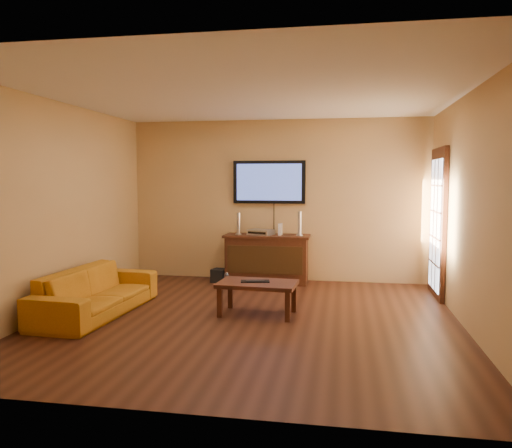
% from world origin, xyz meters
% --- Properties ---
extents(ground_plane, '(5.00, 5.00, 0.00)m').
position_xyz_m(ground_plane, '(0.00, 0.00, 0.00)').
color(ground_plane, '#32180E').
rests_on(ground_plane, ground).
extents(room_walls, '(5.00, 5.00, 5.00)m').
position_xyz_m(room_walls, '(0.00, 0.62, 1.69)').
color(room_walls, tan).
rests_on(room_walls, ground).
extents(french_door, '(0.07, 1.02, 2.22)m').
position_xyz_m(french_door, '(2.46, 1.70, 1.05)').
color(french_door, '#34170C').
rests_on(french_door, ground).
extents(media_console, '(1.41, 0.54, 0.79)m').
position_xyz_m(media_console, '(-0.13, 2.23, 0.40)').
color(media_console, '#34170C').
rests_on(media_console, ground).
extents(television, '(1.22, 0.08, 0.72)m').
position_xyz_m(television, '(-0.13, 2.45, 1.66)').
color(television, black).
rests_on(television, ground).
extents(coffee_table, '(1.01, 0.64, 0.42)m').
position_xyz_m(coffee_table, '(0.05, 0.24, 0.36)').
color(coffee_table, '#34170C').
rests_on(coffee_table, ground).
extents(sofa, '(0.68, 2.00, 0.77)m').
position_xyz_m(sofa, '(-1.97, -0.08, 0.39)').
color(sofa, '#BA7214').
rests_on(sofa, ground).
extents(speaker_left, '(0.10, 0.10, 0.36)m').
position_xyz_m(speaker_left, '(-0.61, 2.20, 0.96)').
color(speaker_left, silver).
rests_on(speaker_left, media_console).
extents(speaker_right, '(0.11, 0.11, 0.40)m').
position_xyz_m(speaker_right, '(0.41, 2.21, 0.97)').
color(speaker_right, silver).
rests_on(speaker_right, media_console).
extents(av_receiver, '(0.46, 0.40, 0.09)m').
position_xyz_m(av_receiver, '(-0.23, 2.23, 0.84)').
color(av_receiver, silver).
rests_on(av_receiver, media_console).
extents(game_console, '(0.06, 0.15, 0.19)m').
position_xyz_m(game_console, '(0.09, 2.23, 0.89)').
color(game_console, white).
rests_on(game_console, media_console).
extents(subwoofer, '(0.26, 0.26, 0.22)m').
position_xyz_m(subwoofer, '(-0.91, 2.09, 0.11)').
color(subwoofer, black).
rests_on(subwoofer, ground).
extents(bottle, '(0.08, 0.08, 0.22)m').
position_xyz_m(bottle, '(-0.73, 1.83, 0.10)').
color(bottle, white).
rests_on(bottle, ground).
extents(keyboard, '(0.38, 0.20, 0.02)m').
position_xyz_m(keyboard, '(0.02, 0.24, 0.43)').
color(keyboard, black).
rests_on(keyboard, coffee_table).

